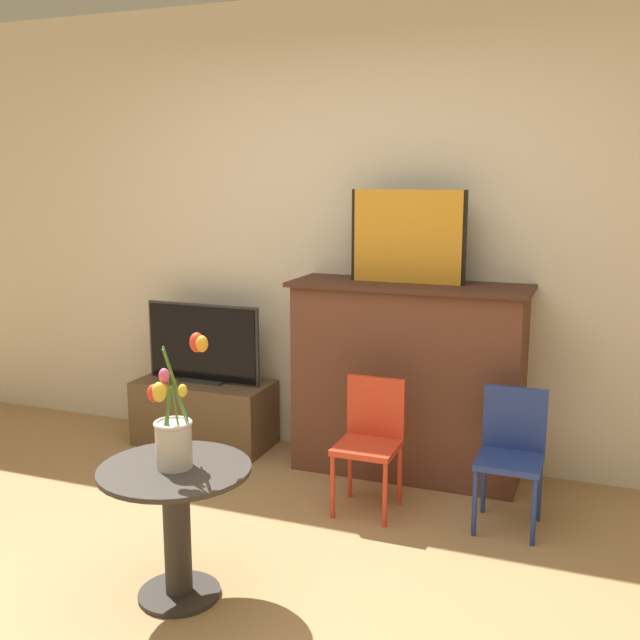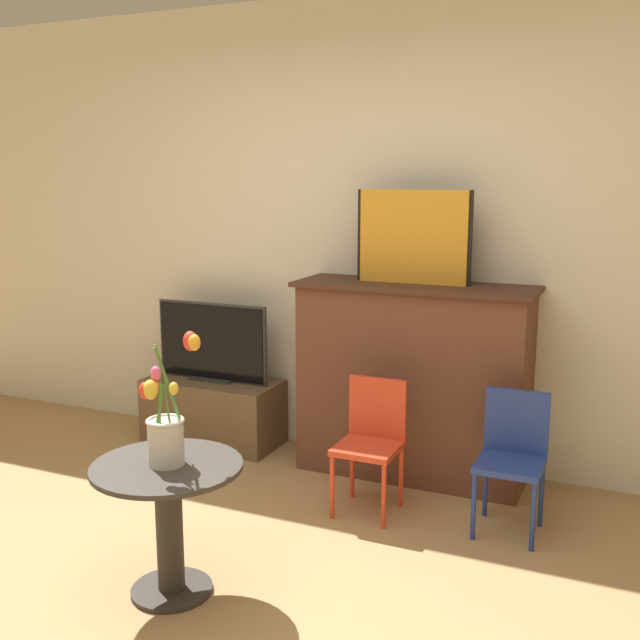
% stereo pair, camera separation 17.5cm
% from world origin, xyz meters
% --- Properties ---
extents(wall_back, '(8.00, 0.06, 2.70)m').
position_xyz_m(wall_back, '(0.00, 2.13, 1.35)').
color(wall_back, beige).
rests_on(wall_back, ground).
extents(fireplace_mantel, '(1.32, 0.46, 1.10)m').
position_xyz_m(fireplace_mantel, '(0.36, 1.89, 0.56)').
color(fireplace_mantel, brown).
rests_on(fireplace_mantel, ground).
extents(painting, '(0.64, 0.03, 0.51)m').
position_xyz_m(painting, '(0.34, 1.90, 1.36)').
color(painting, black).
rests_on(painting, fireplace_mantel).
extents(tv_stand, '(0.86, 0.41, 0.41)m').
position_xyz_m(tv_stand, '(-0.96, 1.87, 0.21)').
color(tv_stand, brown).
rests_on(tv_stand, ground).
extents(tv_monitor, '(0.76, 0.12, 0.49)m').
position_xyz_m(tv_monitor, '(-0.96, 1.88, 0.65)').
color(tv_monitor, '#2D2D2D').
rests_on(tv_monitor, tv_stand).
extents(chair_red, '(0.30, 0.30, 0.67)m').
position_xyz_m(chair_red, '(0.30, 1.37, 0.39)').
color(chair_red, red).
rests_on(chair_red, ground).
extents(chair_blue, '(0.30, 0.30, 0.67)m').
position_xyz_m(chair_blue, '(0.99, 1.43, 0.39)').
color(chair_blue, navy).
rests_on(chair_blue, ground).
extents(side_table, '(0.61, 0.61, 0.56)m').
position_xyz_m(side_table, '(-0.17, 0.29, 0.36)').
color(side_table, '#332D28').
rests_on(side_table, ground).
extents(vase_tulips, '(0.18, 0.28, 0.52)m').
position_xyz_m(vase_tulips, '(-0.17, 0.29, 0.72)').
color(vase_tulips, beige).
rests_on(vase_tulips, side_table).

